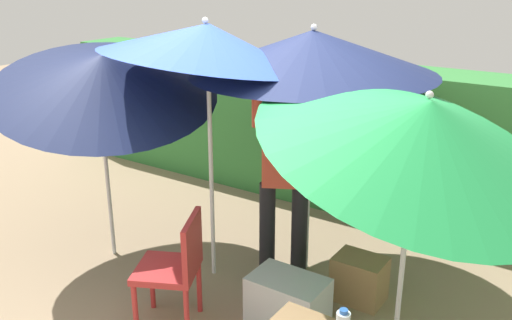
# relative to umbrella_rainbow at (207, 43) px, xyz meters

# --- Properties ---
(ground_plane) EXTENTS (24.00, 24.00, 0.00)m
(ground_plane) POSITION_rel_umbrella_rainbow_xyz_m (0.39, -0.20, -2.01)
(ground_plane) COLOR #9E8466
(hedge_row) EXTENTS (8.00, 0.70, 1.59)m
(hedge_row) POSITION_rel_umbrella_rainbow_xyz_m (0.39, 2.05, -1.22)
(hedge_row) COLOR #38843D
(hedge_row) RESTS_ON ground_plane
(umbrella_rainbow) EXTENTS (1.68, 1.67, 2.32)m
(umbrella_rainbow) POSITION_rel_umbrella_rainbow_xyz_m (0.00, 0.00, 0.00)
(umbrella_rainbow) COLOR silver
(umbrella_rainbow) RESTS_ON ground_plane
(umbrella_orange) EXTENTS (1.99, 1.99, 2.15)m
(umbrella_orange) POSITION_rel_umbrella_rainbow_xyz_m (0.65, 0.53, -0.09)
(umbrella_orange) COLOR silver
(umbrella_orange) RESTS_ON ground_plane
(umbrella_yellow) EXTENTS (2.06, 1.98, 2.30)m
(umbrella_yellow) POSITION_rel_umbrella_rainbow_xyz_m (-0.95, -0.21, -0.30)
(umbrella_yellow) COLOR silver
(umbrella_yellow) RESTS_ON ground_plane
(umbrella_navy) EXTENTS (2.07, 2.03, 2.19)m
(umbrella_navy) POSITION_rel_umbrella_rainbow_xyz_m (1.75, -0.12, -0.37)
(umbrella_navy) COLOR silver
(umbrella_navy) RESTS_ON ground_plane
(person_vendor) EXTENTS (0.53, 0.36, 1.88)m
(person_vendor) POSITION_rel_umbrella_rainbow_xyz_m (0.49, 0.38, -1.08)
(person_vendor) COLOR black
(person_vendor) RESTS_ON ground_plane
(chair_plastic) EXTENTS (0.59, 0.59, 0.89)m
(chair_plastic) POSITION_rel_umbrella_rainbow_xyz_m (0.26, -0.75, -1.50)
(chair_plastic) COLOR #B72D2D
(chair_plastic) RESTS_ON ground_plane
(cooler_box) EXTENTS (0.57, 0.37, 0.38)m
(cooler_box) POSITION_rel_umbrella_rainbow_xyz_m (0.93, -0.27, -1.82)
(cooler_box) COLOR silver
(cooler_box) RESTS_ON ground_plane
(crate_cardboard) EXTENTS (0.40, 0.30, 0.38)m
(crate_cardboard) POSITION_rel_umbrella_rainbow_xyz_m (1.25, 0.32, -1.82)
(crate_cardboard) COLOR #9E7A4C
(crate_cardboard) RESTS_ON ground_plane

